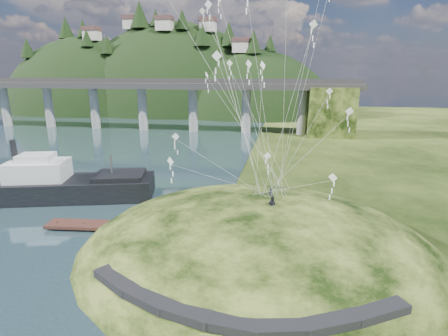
# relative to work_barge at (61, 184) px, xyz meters

# --- Properties ---
(ground) EXTENTS (320.00, 320.00, 0.00)m
(ground) POSITION_rel_work_barge_xyz_m (19.48, -11.72, -2.06)
(ground) COLOR black
(ground) RESTS_ON ground
(grass_hill) EXTENTS (36.00, 32.00, 13.00)m
(grass_hill) POSITION_rel_work_barge_xyz_m (27.48, -9.72, -3.56)
(grass_hill) COLOR black
(grass_hill) RESTS_ON ground
(footpath) EXTENTS (22.29, 5.84, 0.83)m
(footpath) POSITION_rel_work_barge_xyz_m (26.94, -21.46, 0.02)
(footpath) COLOR black
(footpath) RESTS_ON ground
(bridge) EXTENTS (160.00, 11.00, 15.00)m
(bridge) POSITION_rel_work_barge_xyz_m (-6.98, 58.35, 7.64)
(bridge) COLOR #2D2B2B
(bridge) RESTS_ON ground
(far_ridge) EXTENTS (153.00, 70.00, 94.50)m
(far_ridge) POSITION_rel_work_barge_xyz_m (-24.10, 110.45, -9.50)
(far_ridge) COLOR black
(far_ridge) RESTS_ON ground
(work_barge) EXTENTS (24.38, 12.39, 8.23)m
(work_barge) POSITION_rel_work_barge_xyz_m (0.00, 0.00, 0.00)
(work_barge) COLOR black
(work_barge) RESTS_ON ground
(wooden_dock) EXTENTS (14.17, 3.59, 1.00)m
(wooden_dock) POSITION_rel_work_barge_xyz_m (11.10, -7.94, -1.62)
(wooden_dock) COLOR #351B16
(wooden_dock) RESTS_ON ground
(kite_flyers) EXTENTS (1.08, 3.35, 1.67)m
(kite_flyers) POSITION_rel_work_barge_xyz_m (28.68, -9.45, 3.70)
(kite_flyers) COLOR #23252F
(kite_flyers) RESTS_ON ground
(kite_swarm) EXTENTS (18.02, 14.81, 21.46)m
(kite_swarm) POSITION_rel_work_barge_xyz_m (26.01, -7.29, 15.95)
(kite_swarm) COLOR white
(kite_swarm) RESTS_ON ground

